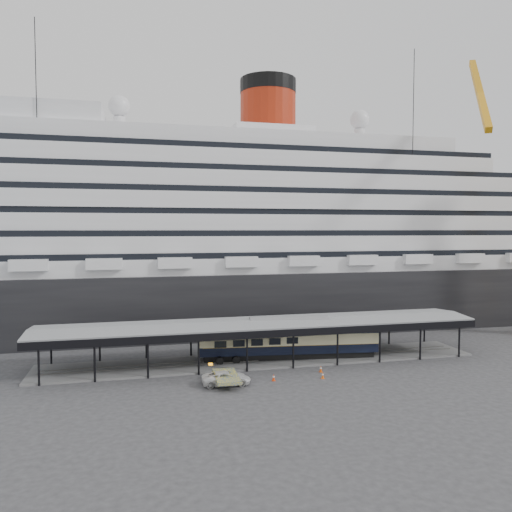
% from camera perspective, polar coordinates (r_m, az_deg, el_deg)
% --- Properties ---
extents(ground, '(200.00, 200.00, 0.00)m').
position_cam_1_polar(ground, '(60.87, 1.89, -13.10)').
color(ground, '#323234').
rests_on(ground, ground).
extents(cruise_ship, '(130.00, 30.00, 43.90)m').
position_cam_1_polar(cruise_ship, '(89.72, -3.56, 3.96)').
color(cruise_ship, black).
rests_on(cruise_ship, ground).
extents(platform_canopy, '(56.00, 9.18, 5.30)m').
position_cam_1_polar(platform_canopy, '(64.95, 0.69, -9.91)').
color(platform_canopy, slate).
rests_on(platform_canopy, ground).
extents(port_truck, '(5.41, 2.67, 1.48)m').
position_cam_1_polar(port_truck, '(55.97, -3.41, -13.77)').
color(port_truck, silver).
rests_on(port_truck, ground).
extents(pullman_carriage, '(23.35, 5.73, 22.74)m').
position_cam_1_polar(pullman_carriage, '(65.83, 3.78, -9.39)').
color(pullman_carriage, black).
rests_on(pullman_carriage, ground).
extents(traffic_cone_left, '(0.40, 0.40, 0.76)m').
position_cam_1_polar(traffic_cone_left, '(57.46, 2.03, -13.69)').
color(traffic_cone_left, red).
rests_on(traffic_cone_left, ground).
extents(traffic_cone_mid, '(0.47, 0.47, 0.73)m').
position_cam_1_polar(traffic_cone_mid, '(58.72, 7.64, -13.37)').
color(traffic_cone_mid, '#F45C0D').
rests_on(traffic_cone_mid, ground).
extents(traffic_cone_right, '(0.49, 0.49, 0.79)m').
position_cam_1_polar(traffic_cone_right, '(61.15, 7.42, -12.67)').
color(traffic_cone_right, '#D94C0C').
rests_on(traffic_cone_right, ground).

